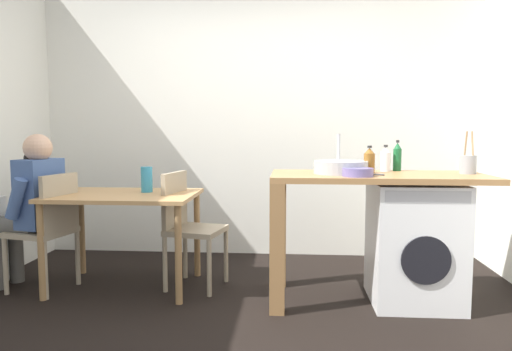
# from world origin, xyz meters

# --- Properties ---
(ground_plane) EXTENTS (5.46, 5.46, 0.00)m
(ground_plane) POSITION_xyz_m (0.00, 0.00, 0.00)
(ground_plane) COLOR black
(wall_back) EXTENTS (4.60, 0.10, 2.70)m
(wall_back) POSITION_xyz_m (0.00, 1.75, 1.35)
(wall_back) COLOR silver
(wall_back) RESTS_ON ground_plane
(dining_table) EXTENTS (1.10, 0.76, 0.74)m
(dining_table) POSITION_xyz_m (-0.96, 0.61, 0.64)
(dining_table) COLOR tan
(dining_table) RESTS_ON ground_plane
(chair_person_seat) EXTENTS (0.48, 0.48, 0.90)m
(chair_person_seat) POSITION_xyz_m (-1.50, 0.49, 0.51)
(chair_person_seat) COLOR gray
(chair_person_seat) RESTS_ON ground_plane
(chair_opposite) EXTENTS (0.47, 0.47, 0.90)m
(chair_opposite) POSITION_xyz_m (-0.48, 0.67, 0.51)
(chair_opposite) COLOR gray
(chair_opposite) RESTS_ON ground_plane
(seated_person) EXTENTS (0.54, 0.54, 1.20)m
(seated_person) POSITION_xyz_m (-1.66, 0.53, 0.67)
(seated_person) COLOR #595651
(seated_person) RESTS_ON ground_plane
(kitchen_counter) EXTENTS (1.50, 0.68, 0.92)m
(kitchen_counter) POSITION_xyz_m (0.73, 0.45, 0.76)
(kitchen_counter) COLOR #9E7042
(kitchen_counter) RESTS_ON ground_plane
(washing_machine) EXTENTS (0.60, 0.61, 0.86)m
(washing_machine) POSITION_xyz_m (1.20, 0.45, 0.43)
(washing_machine) COLOR white
(washing_machine) RESTS_ON ground_plane
(sink_basin) EXTENTS (0.38, 0.38, 0.09)m
(sink_basin) POSITION_xyz_m (0.68, 0.45, 0.97)
(sink_basin) COLOR #9EA0A5
(sink_basin) RESTS_ON kitchen_counter
(tap) EXTENTS (0.02, 0.02, 0.28)m
(tap) POSITION_xyz_m (0.68, 0.63, 1.06)
(tap) COLOR #B2B2B7
(tap) RESTS_ON kitchen_counter
(bottle_tall_green) EXTENTS (0.08, 0.08, 0.20)m
(bottle_tall_green) POSITION_xyz_m (0.89, 0.50, 1.01)
(bottle_tall_green) COLOR brown
(bottle_tall_green) RESTS_ON kitchen_counter
(bottle_squat_brown) EXTENTS (0.07, 0.07, 0.20)m
(bottle_squat_brown) POSITION_xyz_m (1.03, 0.67, 1.01)
(bottle_squat_brown) COLOR silver
(bottle_squat_brown) RESTS_ON kitchen_counter
(bottle_clear_small) EXTENTS (0.06, 0.06, 0.23)m
(bottle_clear_small) POSITION_xyz_m (1.13, 0.72, 1.02)
(bottle_clear_small) COLOR #19592D
(bottle_clear_small) RESTS_ON kitchen_counter
(mixing_bowl) EXTENTS (0.21, 0.21, 0.06)m
(mixing_bowl) POSITION_xyz_m (0.77, 0.25, 0.95)
(mixing_bowl) COLOR slate
(mixing_bowl) RESTS_ON kitchen_counter
(utensil_crock) EXTENTS (0.11, 0.11, 0.30)m
(utensil_crock) POSITION_xyz_m (1.57, 0.50, 0.99)
(utensil_crock) COLOR gray
(utensil_crock) RESTS_ON kitchen_counter
(vase) EXTENTS (0.09, 0.09, 0.20)m
(vase) POSITION_xyz_m (-0.81, 0.71, 0.84)
(vase) COLOR teal
(vase) RESTS_ON dining_table
(scissors) EXTENTS (0.15, 0.06, 0.01)m
(scissors) POSITION_xyz_m (0.89, 0.35, 0.92)
(scissors) COLOR #B2B2B7
(scissors) RESTS_ON kitchen_counter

